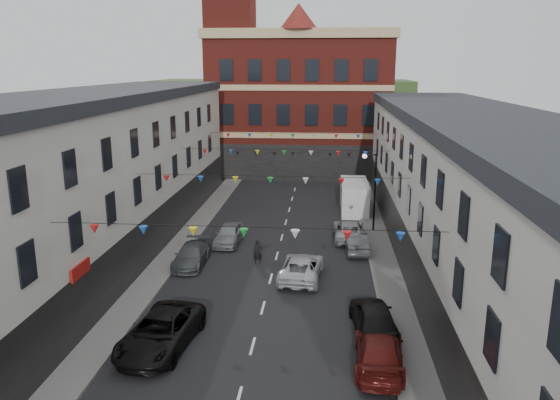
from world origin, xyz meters
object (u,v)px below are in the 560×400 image
(car_right_d, at_px, (373,317))
(car_left_c, at_px, (161,332))
(car_left_d, at_px, (191,255))
(white_van, at_px, (354,197))
(car_left_e, at_px, (229,234))
(moving_car, at_px, (301,267))
(car_right_c, at_px, (379,351))
(pedestrian, at_px, (258,252))
(street_lamp, at_px, (372,181))
(car_right_e, at_px, (356,242))
(car_right_f, at_px, (349,230))

(car_right_d, bearing_deg, car_left_c, 8.47)
(car_left_d, bearing_deg, white_van, 52.01)
(car_left_e, xyz_separation_m, moving_car, (5.40, -5.99, -0.02))
(car_right_c, relative_size, pedestrian, 3.08)
(street_lamp, height_order, car_left_c, street_lamp)
(car_left_e, bearing_deg, car_right_c, -57.17)
(car_left_e, height_order, pedestrian, pedestrian)
(car_right_d, relative_size, car_right_e, 1.16)
(car_left_c, distance_m, car_right_e, 16.67)
(car_left_d, relative_size, moving_car, 0.89)
(car_left_c, xyz_separation_m, car_right_d, (9.54, 2.23, 0.02))
(car_left_d, distance_m, car_right_e, 11.03)
(car_right_e, xyz_separation_m, car_right_f, (-0.34, 2.66, 0.01))
(street_lamp, bearing_deg, car_right_c, -93.12)
(car_right_d, xyz_separation_m, car_right_f, (-0.60, 14.27, -0.12))
(street_lamp, bearing_deg, car_right_f, -129.77)
(pedestrian, bearing_deg, white_van, 56.99)
(street_lamp, distance_m, car_right_e, 5.81)
(car_right_e, bearing_deg, car_left_e, -9.38)
(moving_car, height_order, pedestrian, pedestrian)
(car_right_c, distance_m, car_right_d, 3.00)
(street_lamp, bearing_deg, pedestrian, -134.97)
(car_right_d, distance_m, pedestrian, 10.85)
(car_right_f, height_order, moving_car, moving_car)
(car_left_c, distance_m, pedestrian, 11.26)
(car_right_d, bearing_deg, street_lamp, -98.40)
(car_right_c, xyz_separation_m, pedestrian, (-6.57, 11.63, 0.09))
(car_left_c, relative_size, moving_car, 1.12)
(white_van, height_order, pedestrian, white_van)
(car_right_f, xyz_separation_m, moving_car, (-3.10, -7.77, 0.02))
(street_lamp, bearing_deg, car_right_e, -105.79)
(white_van, distance_m, pedestrian, 15.17)
(car_right_f, bearing_deg, car_right_c, 90.55)
(car_right_d, height_order, car_right_f, car_right_d)
(car_left_c, xyz_separation_m, car_right_e, (9.28, 13.84, -0.11))
(car_left_d, height_order, car_right_d, car_right_d)
(car_left_e, bearing_deg, car_left_c, -89.31)
(car_right_e, bearing_deg, car_right_c, 87.37)
(street_lamp, xyz_separation_m, car_right_d, (-1.05, -16.26, -3.11))
(street_lamp, xyz_separation_m, moving_car, (-4.75, -9.75, -3.21))
(white_van, xyz_separation_m, pedestrian, (-6.67, -13.62, -0.49))
(car_left_d, height_order, pedestrian, pedestrian)
(car_right_e, relative_size, moving_car, 0.81)
(street_lamp, relative_size, car_right_e, 1.48)
(street_lamp, relative_size, pedestrian, 3.74)
(moving_car, distance_m, pedestrian, 3.57)
(street_lamp, xyz_separation_m, car_right_e, (-1.31, -4.65, -3.24))
(car_left_e, bearing_deg, moving_car, -45.57)
(white_van, bearing_deg, car_right_c, -90.33)
(moving_car, bearing_deg, car_left_e, -43.22)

